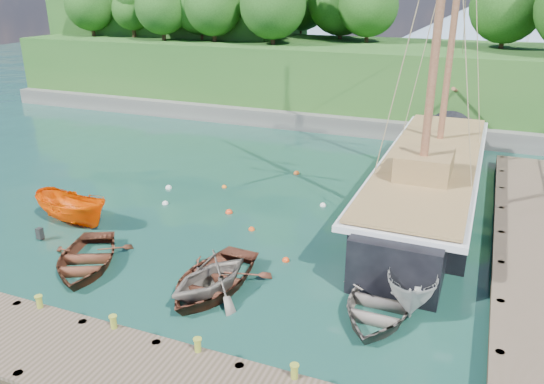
{
  "coord_description": "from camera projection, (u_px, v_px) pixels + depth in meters",
  "views": [
    {
      "loc": [
        8.83,
        -16.1,
        10.58
      ],
      "look_at": [
        0.5,
        4.31,
        2.0
      ],
      "focal_mm": 35.0,
      "sensor_mm": 36.0,
      "label": 1
    }
  ],
  "objects": [
    {
      "name": "mooring_buoy_1",
      "position": [
        229.0,
        213.0,
        26.47
      ],
      "size": [
        0.37,
        0.37,
        0.37
      ],
      "primitive_type": "sphere",
      "color": "red",
      "rests_on": "ground"
    },
    {
      "name": "rowboat_1",
      "position": [
        211.0,
        295.0,
        19.43
      ],
      "size": [
        3.99,
        4.3,
        1.85
      ],
      "primitive_type": "imported",
      "rotation": [
        0.0,
        0.0,
        -0.33
      ],
      "color": "#6F665C",
      "rests_on": "ground"
    },
    {
      "name": "mooring_buoy_3",
      "position": [
        323.0,
        206.0,
        27.3
      ],
      "size": [
        0.33,
        0.33,
        0.33
      ],
      "primitive_type": "sphere",
      "color": "silver",
      "rests_on": "ground"
    },
    {
      "name": "distant_ridge",
      "position": [
        464.0,
        31.0,
        78.13
      ],
      "size": [
        117.0,
        40.0,
        10.0
      ],
      "color": "#728CA5",
      "rests_on": "ground"
    },
    {
      "name": "dock_east",
      "position": [
        533.0,
        240.0,
        22.66
      ],
      "size": [
        3.2,
        24.0,
        1.1
      ],
      "color": "#473C2B",
      "rests_on": "ground"
    },
    {
      "name": "mooring_buoy_2",
      "position": [
        252.0,
        230.0,
        24.62
      ],
      "size": [
        0.3,
        0.3,
        0.3
      ],
      "primitive_type": "sphere",
      "color": "#D94914",
      "rests_on": "ground"
    },
    {
      "name": "mooring_buoy_5",
      "position": [
        297.0,
        174.0,
        31.98
      ],
      "size": [
        0.35,
        0.35,
        0.35
      ],
      "primitive_type": "sphere",
      "color": "orange",
      "rests_on": "ground"
    },
    {
      "name": "rowboat_2",
      "position": [
        213.0,
        288.0,
        19.88
      ],
      "size": [
        3.76,
        5.07,
        1.01
      ],
      "primitive_type": "imported",
      "rotation": [
        0.0,
        0.0,
        -0.06
      ],
      "color": "#5B2D1E",
      "rests_on": "ground"
    },
    {
      "name": "motorboat_orange",
      "position": [
        74.0,
        223.0,
        25.3
      ],
      "size": [
        4.62,
        2.34,
        1.7
      ],
      "primitive_type": "imported",
      "rotation": [
        0.0,
        0.0,
        1.41
      ],
      "color": "#F35300",
      "rests_on": "ground"
    },
    {
      "name": "schooner",
      "position": [
        429.0,
        184.0,
        27.31
      ],
      "size": [
        4.92,
        26.56,
        19.33
      ],
      "rotation": [
        0.0,
        0.0,
        -0.01
      ],
      "color": "black",
      "rests_on": "ground"
    },
    {
      "name": "bollard_0",
      "position": [
        43.0,
        323.0,
        17.85
      ],
      "size": [
        0.26,
        0.26,
        0.45
      ],
      "primitive_type": "cylinder",
      "color": "olive",
      "rests_on": "ground"
    },
    {
      "name": "ground",
      "position": [
        219.0,
        274.0,
        20.84
      ],
      "size": [
        160.0,
        160.0,
        0.0
      ],
      "primitive_type": "plane",
      "color": "#153E2F",
      "rests_on": "ground"
    },
    {
      "name": "rowboat_3",
      "position": [
        378.0,
        313.0,
        18.38
      ],
      "size": [
        3.46,
        4.77,
        0.97
      ],
      "primitive_type": "imported",
      "rotation": [
        0.0,
        0.0,
        -0.02
      ],
      "color": "#615A52",
      "rests_on": "ground"
    },
    {
      "name": "mooring_buoy_4",
      "position": [
        224.0,
        188.0,
        29.81
      ],
      "size": [
        0.28,
        0.28,
        0.28
      ],
      "primitive_type": "sphere",
      "color": "#D56217",
      "rests_on": "ground"
    },
    {
      "name": "mooring_buoy_0",
      "position": [
        165.0,
        204.0,
        27.54
      ],
      "size": [
        0.33,
        0.33,
        0.33
      ],
      "primitive_type": "sphere",
      "color": "silver",
      "rests_on": "ground"
    },
    {
      "name": "cabin_boat_white",
      "position": [
        412.0,
        296.0,
        19.38
      ],
      "size": [
        2.29,
        4.99,
        1.87
      ],
      "primitive_type": "imported",
      "rotation": [
        0.0,
        0.0,
        0.1
      ],
      "color": "beige",
      "rests_on": "ground"
    },
    {
      "name": "bollard_2",
      "position": [
        199.0,
        368.0,
        15.73
      ],
      "size": [
        0.26,
        0.26,
        0.45
      ],
      "primitive_type": "cylinder",
      "color": "olive",
      "rests_on": "ground"
    },
    {
      "name": "headland",
      "position": [
        249.0,
        43.0,
        50.42
      ],
      "size": [
        51.0,
        19.31,
        12.9
      ],
      "color": "#474744",
      "rests_on": "ground"
    },
    {
      "name": "mooring_buoy_6",
      "position": [
        169.0,
        188.0,
        29.69
      ],
      "size": [
        0.36,
        0.36,
        0.36
      ],
      "primitive_type": "sphere",
      "color": "silver",
      "rests_on": "ground"
    },
    {
      "name": "bollard_1",
      "position": [
        116.0,
        344.0,
        16.79
      ],
      "size": [
        0.26,
        0.26,
        0.45
      ],
      "primitive_type": "cylinder",
      "color": "olive",
      "rests_on": "ground"
    },
    {
      "name": "mooring_buoy_7",
      "position": [
        286.0,
        261.0,
        21.85
      ],
      "size": [
        0.3,
        0.3,
        0.3
      ],
      "primitive_type": "sphere",
      "color": "red",
      "rests_on": "ground"
    },
    {
      "name": "rowboat_0",
      "position": [
        86.0,
        267.0,
        21.38
      ],
      "size": [
        4.97,
        5.57,
        0.95
      ],
      "primitive_type": "imported",
      "rotation": [
        0.0,
        0.0,
        0.45
      ],
      "color": "#502919",
      "rests_on": "ground"
    }
  ]
}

